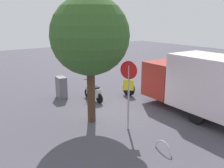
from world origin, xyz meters
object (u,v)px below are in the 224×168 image
object	(u,v)px
bike_rack_hoop	(163,152)
stop_sign	(129,85)
street_tree	(90,36)
motorcycle	(94,92)
box_truck_near	(202,83)
utility_cabinet	(61,87)

from	to	relation	value
bike_rack_hoop	stop_sign	bearing A→B (deg)	-4.63
stop_sign	street_tree	xyz separation A→B (m)	(1.68, 0.80, 1.93)
motorcycle	street_tree	xyz separation A→B (m)	(-2.46, 1.67, 3.41)
box_truck_near	street_tree	world-z (taller)	street_tree
box_truck_near	bike_rack_hoop	world-z (taller)	box_truck_near
motorcycle	stop_sign	size ratio (longest dim) A/B	0.60
motorcycle	stop_sign	world-z (taller)	stop_sign
box_truck_near	motorcycle	world-z (taller)	box_truck_near
motorcycle	stop_sign	xyz separation A→B (m)	(-4.14, 0.87, 1.48)
box_truck_near	bike_rack_hoop	xyz separation A→B (m)	(-1.29, 4.06, -1.65)
box_truck_near	bike_rack_hoop	bearing A→B (deg)	110.13
street_tree	utility_cabinet	distance (m)	5.26
stop_sign	bike_rack_hoop	size ratio (longest dim) A/B	3.53
stop_sign	bike_rack_hoop	distance (m)	2.98
box_truck_near	motorcycle	bearing A→B (deg)	33.34
stop_sign	street_tree	bearing A→B (deg)	25.50
box_truck_near	utility_cabinet	xyz separation A→B (m)	(6.67, 4.27, -1.01)
box_truck_near	street_tree	size ratio (longest dim) A/B	1.45
utility_cabinet	bike_rack_hoop	xyz separation A→B (m)	(-7.96, -0.21, -0.64)
box_truck_near	bike_rack_hoop	distance (m)	4.57
motorcycle	bike_rack_hoop	bearing A→B (deg)	169.67
street_tree	utility_cabinet	size ratio (longest dim) A/B	4.42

